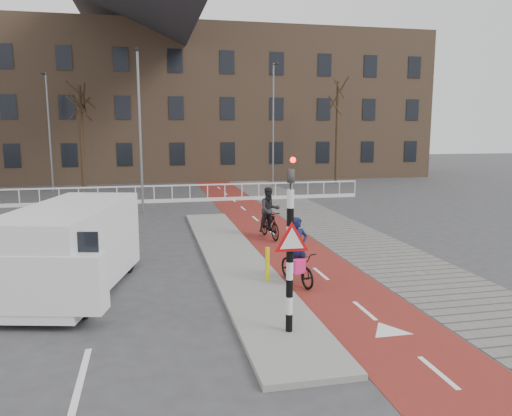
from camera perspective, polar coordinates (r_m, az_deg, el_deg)
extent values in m
plane|color=#38383A|center=(12.38, 3.91, -10.57)|extent=(120.00, 120.00, 0.00)
cube|color=maroon|center=(22.11, 0.46, -1.68)|extent=(2.50, 60.00, 0.01)
cube|color=slate|center=(22.88, 7.32, -1.39)|extent=(3.00, 60.00, 0.01)
cube|color=gray|center=(15.94, -2.54, -5.79)|extent=(1.80, 16.00, 0.12)
cylinder|color=black|center=(9.92, 3.88, -6.17)|extent=(0.14, 0.14, 2.88)
imported|color=black|center=(9.60, 4.00, 4.49)|extent=(0.13, 0.16, 0.80)
cylinder|color=#FF0C05|center=(9.45, 4.25, 5.51)|extent=(0.11, 0.02, 0.11)
cylinder|color=#D5D30B|center=(13.37, 1.31, -6.44)|extent=(0.12, 0.12, 0.92)
imported|color=black|center=(13.58, 4.72, -6.74)|extent=(0.95, 1.81, 0.90)
imported|color=#11173E|center=(13.43, 4.75, -4.38)|extent=(0.64, 0.49, 1.57)
cube|color=#F7227B|center=(13.01, 4.93, -6.65)|extent=(0.33, 0.25, 0.36)
imported|color=black|center=(18.91, 1.55, -1.86)|extent=(0.77, 1.87, 1.09)
imported|color=black|center=(18.81, 1.55, -0.21)|extent=(0.92, 0.76, 1.71)
cube|color=white|center=(13.53, -20.36, -4.14)|extent=(3.26, 5.55, 2.08)
cube|color=green|center=(13.75, -24.69, -4.63)|extent=(0.81, 3.24, 0.55)
cube|color=green|center=(13.44, -15.89, -4.43)|extent=(0.81, 3.24, 0.55)
cube|color=black|center=(11.28, -22.05, -4.75)|extent=(1.83, 0.49, 0.90)
cylinder|color=black|center=(12.58, -26.96, -9.50)|extent=(0.43, 0.77, 0.73)
cylinder|color=black|center=(11.86, -19.30, -10.13)|extent=(0.43, 0.77, 0.73)
cylinder|color=black|center=(15.65, -20.82, -5.54)|extent=(0.43, 0.77, 0.73)
cylinder|color=black|center=(15.07, -14.55, -5.78)|extent=(0.43, 0.77, 0.73)
cube|color=silver|center=(28.42, -15.64, 2.34)|extent=(28.00, 0.08, 0.08)
cube|color=silver|center=(28.53, -15.57, 0.64)|extent=(28.00, 0.10, 0.20)
cube|color=#7F6047|center=(43.22, -12.10, 11.42)|extent=(46.00, 10.00, 12.00)
cylinder|color=#2F2215|center=(36.07, -19.30, 7.55)|extent=(0.30, 0.30, 6.92)
cylinder|color=#2F2215|center=(38.06, 9.24, 8.46)|extent=(0.23, 0.23, 7.52)
cylinder|color=slate|center=(24.99, -13.09, 8.36)|extent=(0.12, 0.12, 7.83)
cylinder|color=slate|center=(35.25, -22.52, 7.90)|extent=(0.12, 0.12, 7.61)
cylinder|color=slate|center=(35.27, 1.97, 9.33)|extent=(0.12, 0.12, 8.52)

